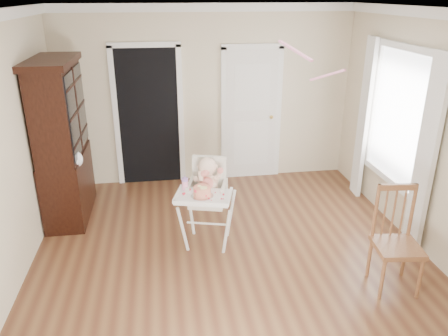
{
  "coord_description": "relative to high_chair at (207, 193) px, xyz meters",
  "views": [
    {
      "loc": [
        -0.71,
        -4.1,
        2.85
      ],
      "look_at": [
        -0.04,
        0.38,
        1.01
      ],
      "focal_mm": 35.0,
      "sensor_mm": 36.0,
      "label": 1
    }
  ],
  "objects": [
    {
      "name": "floor",
      "position": [
        0.23,
        -0.48,
        -0.67
      ],
      "size": [
        5.0,
        5.0,
        0.0
      ],
      "primitive_type": "plane",
      "color": "#542E1D",
      "rests_on": "ground"
    },
    {
      "name": "ceiling",
      "position": [
        0.23,
        -0.48,
        2.03
      ],
      "size": [
        5.0,
        5.0,
        0.0
      ],
      "primitive_type": "plane",
      "rotation": [
        3.14,
        0.0,
        0.0
      ],
      "color": "white",
      "rests_on": "wall_back"
    },
    {
      "name": "wall_back",
      "position": [
        0.23,
        2.02,
        0.68
      ],
      "size": [
        4.5,
        0.0,
        4.5
      ],
      "primitive_type": "plane",
      "rotation": [
        1.57,
        0.0,
        0.0
      ],
      "color": "beige",
      "rests_on": "floor"
    },
    {
      "name": "wall_right",
      "position": [
        2.48,
        -0.48,
        0.68
      ],
      "size": [
        0.0,
        5.0,
        5.0
      ],
      "primitive_type": "plane",
      "rotation": [
        1.57,
        0.0,
        -1.57
      ],
      "color": "beige",
      "rests_on": "floor"
    },
    {
      "name": "crown_molding",
      "position": [
        0.23,
        -0.48,
        1.97
      ],
      "size": [
        4.5,
        5.0,
        0.12
      ],
      "primitive_type": null,
      "color": "white",
      "rests_on": "ceiling"
    },
    {
      "name": "doorway",
      "position": [
        -0.67,
        2.01,
        0.44
      ],
      "size": [
        1.06,
        0.05,
        2.22
      ],
      "color": "black",
      "rests_on": "wall_back"
    },
    {
      "name": "closet_door",
      "position": [
        0.93,
        2.0,
        0.35
      ],
      "size": [
        0.96,
        0.09,
        2.13
      ],
      "color": "white",
      "rests_on": "wall_back"
    },
    {
      "name": "window_right",
      "position": [
        2.41,
        0.32,
        0.62
      ],
      "size": [
        0.13,
        1.84,
        2.3
      ],
      "color": "white",
      "rests_on": "wall_right"
    },
    {
      "name": "high_chair",
      "position": [
        0.0,
        0.0,
        0.0
      ],
      "size": [
        0.79,
        0.9,
        1.09
      ],
      "rotation": [
        0.0,
        0.0,
        -0.27
      ],
      "color": "white",
      "rests_on": "floor"
    },
    {
      "name": "baby",
      "position": [
        0.01,
        0.03,
        0.17
      ],
      "size": [
        0.31,
        0.29,
        0.51
      ],
      "rotation": [
        0.0,
        0.0,
        -0.27
      ],
      "color": "beige",
      "rests_on": "high_chair"
    },
    {
      "name": "cake",
      "position": [
        -0.08,
        -0.25,
        0.14
      ],
      "size": [
        0.25,
        0.25,
        0.12
      ],
      "color": "silver",
      "rests_on": "high_chair"
    },
    {
      "name": "sippy_cup",
      "position": [
        -0.26,
        -0.05,
        0.16
      ],
      "size": [
        0.07,
        0.07,
        0.18
      ],
      "rotation": [
        0.0,
        0.0,
        -0.27
      ],
      "color": "#F797C0",
      "rests_on": "high_chair"
    },
    {
      "name": "china_cabinet",
      "position": [
        -1.76,
        1.01,
        0.38
      ],
      "size": [
        0.56,
        1.25,
        2.11
      ],
      "color": "black",
      "rests_on": "floor"
    },
    {
      "name": "dining_chair",
      "position": [
        1.8,
        -1.08,
        -0.17
      ],
      "size": [
        0.49,
        0.49,
        1.07
      ],
      "rotation": [
        0.0,
        0.0,
        -0.12
      ],
      "color": "brown",
      "rests_on": "floor"
    },
    {
      "name": "streamer",
      "position": [
        0.78,
        -0.56,
        1.67
      ],
      "size": [
        0.21,
        0.46,
        0.15
      ],
      "primitive_type": null,
      "rotation": [
        0.26,
        0.0,
        0.39
      ],
      "color": "pink",
      "rests_on": "ceiling"
    }
  ]
}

